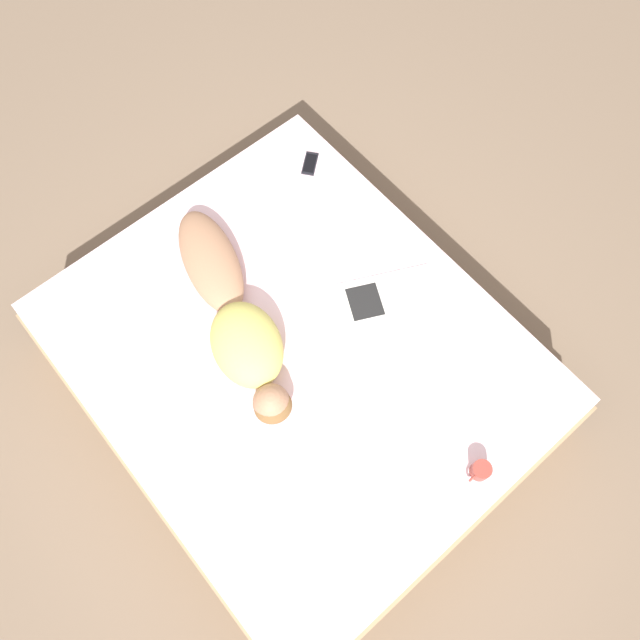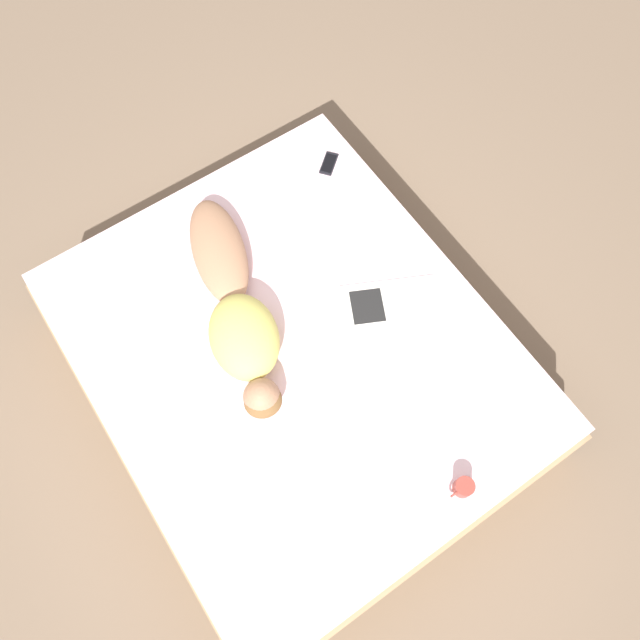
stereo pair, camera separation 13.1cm
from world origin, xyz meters
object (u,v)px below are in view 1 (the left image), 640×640
Objects in this scene: coffee_mug at (480,471)px; cell_phone at (310,164)px; open_magazine at (387,297)px; person at (235,318)px.

coffee_mug reaches higher than cell_phone.
open_magazine is 4.73× the size of coffee_mug.
person is 1.34m from coffee_mug.
cell_phone is at bearing -105.97° from coffee_mug.
coffee_mug is at bearing 125.31° from cell_phone.
open_magazine is (-0.68, 0.37, -0.09)m from person.
cell_phone is at bearing -133.92° from person.
cell_phone is (-0.52, -1.80, -0.04)m from coffee_mug.
cell_phone is (-0.91, -0.52, -0.09)m from person.
person reaches higher than cell_phone.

